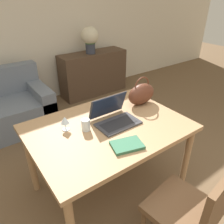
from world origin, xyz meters
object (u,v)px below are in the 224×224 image
object	(u,v)px
chair	(194,209)
drinking_glass	(86,125)
wine_glass	(65,121)
flower_vase	(90,38)
laptop	(113,115)
handbag	(141,94)

from	to	relation	value
chair	drinking_glass	bearing A→B (deg)	100.34
wine_glass	flower_vase	world-z (taller)	flower_vase
drinking_glass	chair	bearing A→B (deg)	-71.80
laptop	handbag	xyz separation A→B (m)	(0.42, 0.11, 0.05)
laptop	flower_vase	distance (m)	2.27
drinking_glass	laptop	bearing A→B (deg)	-3.87
flower_vase	drinking_glass	bearing A→B (deg)	-121.96
drinking_glass	handbag	bearing A→B (deg)	7.42
drinking_glass	handbag	size ratio (longest dim) A/B	0.32
laptop	handbag	size ratio (longest dim) A/B	1.19
chair	handbag	world-z (taller)	handbag
flower_vase	laptop	bearing A→B (deg)	-115.95
chair	drinking_glass	world-z (taller)	chair
wine_glass	chair	bearing A→B (deg)	-66.86
laptop	chair	bearing A→B (deg)	-88.26
handbag	drinking_glass	bearing A→B (deg)	-172.58
wine_glass	flower_vase	bearing A→B (deg)	54.00
drinking_glass	flower_vase	bearing A→B (deg)	58.04
handbag	flower_vase	xyz separation A→B (m)	(0.57, 1.93, 0.18)
laptop	drinking_glass	bearing A→B (deg)	176.13
chair	handbag	bearing A→B (deg)	60.20
drinking_glass	handbag	distance (m)	0.70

